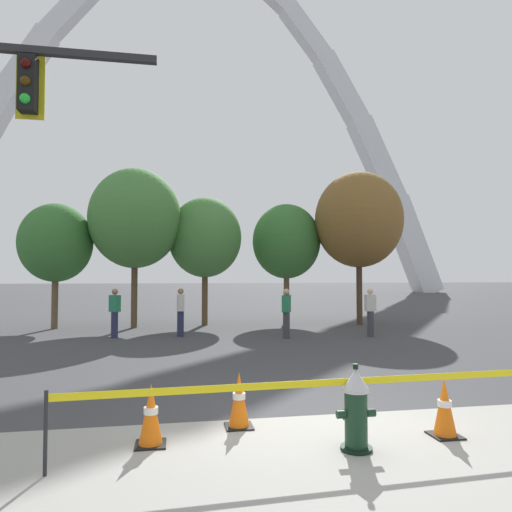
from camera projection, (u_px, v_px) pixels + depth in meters
ground_plane at (317, 418)px, 6.53m from camera, size 240.00×240.00×0.00m
fire_hydrant at (356, 410)px, 5.33m from camera, size 0.46×0.48×0.99m
caution_tape_barrier at (322, 398)px, 5.30m from camera, size 5.90×0.31×0.86m
traffic_cone_by_hydrant at (445, 408)px, 5.78m from camera, size 0.36×0.36×0.73m
traffic_cone_mid_sidewalk at (239, 400)px, 6.13m from camera, size 0.36×0.36×0.73m
traffic_cone_curb_edge at (151, 415)px, 5.47m from camera, size 0.36×0.36×0.73m
monument_arch at (192, 133)px, 51.63m from camera, size 59.35×2.63×40.10m
tree_far_left at (56, 243)px, 17.68m from camera, size 2.73×2.73×4.77m
tree_left_mid at (135, 218)px, 18.08m from camera, size 3.54×3.54×6.20m
tree_center_left at (205, 238)px, 19.03m from camera, size 2.99×2.99×5.23m
tree_center_right at (286, 242)px, 19.89m from camera, size 2.91×2.91×5.08m
tree_right_mid at (359, 220)px, 19.26m from camera, size 3.62×3.62×6.33m
pedestrian_walking_left at (181, 312)px, 15.31m from camera, size 0.25×0.36×1.59m
pedestrian_standing_center at (370, 312)px, 15.29m from camera, size 0.35×0.22×1.59m
pedestrian_walking_right at (286, 313)px, 14.91m from camera, size 0.35×0.39×1.59m
pedestrian_near_trees at (115, 312)px, 15.02m from camera, size 0.39×0.36×1.59m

